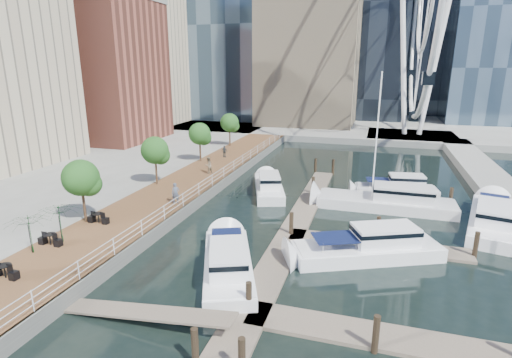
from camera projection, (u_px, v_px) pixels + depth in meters
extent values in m
plane|color=black|center=(209.00, 285.00, 22.47)|extent=(520.00, 520.00, 0.00)
cube|color=brown|center=(185.00, 188.00, 38.66)|extent=(6.00, 60.00, 1.00)
cube|color=#595954|center=(213.00, 191.00, 37.82)|extent=(0.25, 60.00, 1.00)
cube|color=gray|center=(348.00, 107.00, 116.27)|extent=(200.00, 114.00, 1.00)
cube|color=gray|center=(508.00, 200.00, 35.17)|extent=(4.00, 60.00, 1.00)
cube|color=gray|center=(411.00, 137.00, 66.32)|extent=(14.00, 12.00, 1.00)
cube|color=#6D6051|center=(296.00, 225.00, 30.81)|extent=(2.00, 32.00, 0.20)
cube|color=#6D6051|center=(375.00, 336.00, 18.09)|extent=(12.00, 2.00, 0.20)
cube|color=#6D6051|center=(377.00, 245.00, 27.30)|extent=(12.00, 2.00, 0.20)
cube|color=#6D6051|center=(378.00, 200.00, 36.51)|extent=(12.00, 2.00, 0.20)
cube|color=brown|center=(111.00, 73.00, 59.15)|extent=(12.00, 14.00, 20.00)
cube|color=#BCAD8E|center=(135.00, 49.00, 74.47)|extent=(14.00, 16.00, 28.00)
cylinder|color=white|center=(403.00, 53.00, 63.34)|extent=(0.80, 0.80, 26.00)
cylinder|color=white|center=(437.00, 52.00, 61.95)|extent=(0.80, 0.80, 26.00)
cylinder|color=#3F2B1C|center=(84.00, 206.00, 28.73)|extent=(0.20, 0.20, 2.40)
sphere|color=#265B1E|center=(81.00, 178.00, 28.16)|extent=(2.60, 2.60, 2.60)
cylinder|color=#3F2B1C|center=(156.00, 172.00, 37.94)|extent=(0.20, 0.20, 2.40)
sphere|color=#265B1E|center=(155.00, 150.00, 37.37)|extent=(2.60, 2.60, 2.60)
cylinder|color=#3F2B1C|center=(200.00, 151.00, 47.15)|extent=(0.20, 0.20, 2.40)
sphere|color=#265B1E|center=(200.00, 134.00, 46.58)|extent=(2.60, 2.60, 2.60)
cylinder|color=#3F2B1C|center=(230.00, 137.00, 56.36)|extent=(0.20, 0.20, 2.40)
sphere|color=#265B1E|center=(230.00, 123.00, 55.79)|extent=(2.60, 2.60, 2.60)
imported|color=#4D5666|center=(176.00, 193.00, 32.60)|extent=(0.76, 0.71, 1.74)
imported|color=#806F58|center=(208.00, 165.00, 41.93)|extent=(0.97, 1.05, 1.73)
imported|color=#2F363B|center=(225.00, 151.00, 49.39)|extent=(0.90, 0.45, 1.47)
imported|color=#0E330F|center=(29.00, 235.00, 23.82)|extent=(3.32, 3.35, 2.39)
imported|color=#0E3515|center=(60.00, 224.00, 25.30)|extent=(2.94, 2.99, 2.51)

